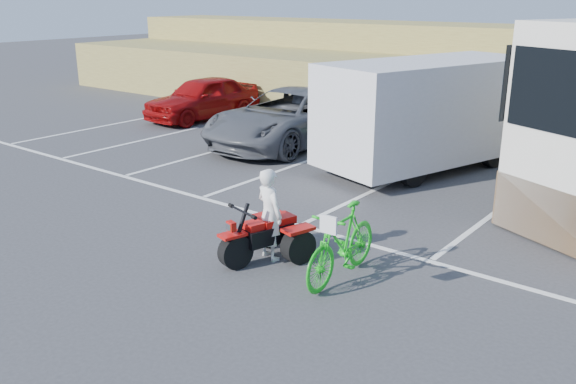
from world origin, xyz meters
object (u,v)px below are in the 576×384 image
Objects in this scene: rider at (270,214)px; cargo_trailer at (429,111)px; quad_atv_green at (369,149)px; quad_atv_blue at (356,163)px; red_car at (203,98)px; red_trike_atv at (263,260)px; green_dirt_bike at (342,243)px; grey_pickup at (289,117)px.

cargo_trailer reaches higher than rider.
quad_atv_blue is at bearing -54.44° from quad_atv_green.
rider is 0.35× the size of red_car.
cargo_trailer is 4.16× the size of quad_atv_blue.
rider reaches higher than quad_atv_blue.
red_car is 7.05m from quad_atv_green.
red_trike_atv is 0.24× the size of cargo_trailer.
rider is 0.25× the size of cargo_trailer.
quad_atv_blue is (-3.47, 6.03, -0.59)m from green_dirt_bike.
green_dirt_bike is 8.49m from quad_atv_green.
cargo_trailer is (4.32, 0.11, 0.66)m from grey_pickup.
quad_atv_blue is 1.54m from quad_atv_green.
rider is at bearing -178.88° from green_dirt_bike.
quad_atv_blue is (-2.10, 6.11, -0.78)m from rider.
cargo_trailer is (-1.84, 6.72, 0.87)m from green_dirt_bike.
grey_pickup is (-4.74, 6.84, 0.80)m from red_trike_atv.
green_dirt_bike reaches higher than quad_atv_blue.
red_car is (-9.58, 7.86, -0.03)m from rider.
green_dirt_bike is 0.32× the size of cargo_trailer.
green_dirt_bike is at bearing -57.62° from cargo_trailer.
red_car reaches higher than quad_atv_green.
grey_pickup is 3.87× the size of quad_atv_blue.
quad_atv_blue is at bearing -139.98° from cargo_trailer.
green_dirt_bike is at bearing -47.70° from grey_pickup.
cargo_trailer reaches higher than grey_pickup.
quad_atv_green is at bearing 20.95° from grey_pickup.
red_trike_atv is at bearing -173.20° from green_dirt_bike.
quad_atv_blue is (-1.63, -0.69, -1.46)m from cargo_trailer.
grey_pickup is (-6.16, 6.61, 0.21)m from green_dirt_bike.
grey_pickup is 4.93m from red_car.
green_dirt_bike is at bearing -31.91° from red_car.
rider is at bearing 90.00° from red_trike_atv.
rider reaches higher than green_dirt_bike.
rider is at bearing -85.24° from quad_atv_blue.
quad_atv_green is (-2.11, 0.77, -1.46)m from cargo_trailer.
grey_pickup reaches higher than quad_atv_green.
red_car reaches higher than red_trike_atv.
rider is 1.04× the size of quad_atv_blue.
red_car is at bearing 155.66° from red_trike_atv.
green_dirt_bike is at bearing -74.26° from quad_atv_blue.
red_car is (-9.54, 8.01, 0.75)m from red_trike_atv.
red_trike_atv is at bearing -69.43° from cargo_trailer.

